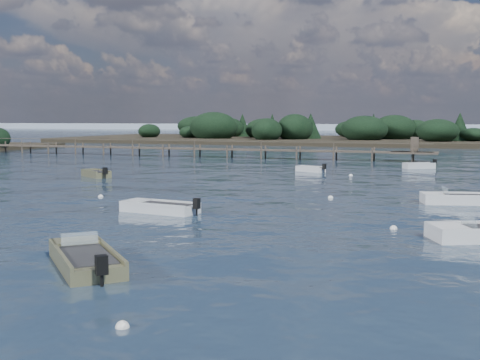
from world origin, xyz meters
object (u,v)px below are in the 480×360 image
at_px(dinghy_near_olive, 85,262).
at_px(dinghy_mid_white_b, 463,201).
at_px(tender_far_grey_b, 419,167).
at_px(jetty, 197,149).
at_px(tender_far_grey, 96,175).
at_px(tender_far_white, 310,170).
at_px(dinghy_mid_grey, 160,209).

distance_m(dinghy_near_olive, dinghy_mid_white_b, 22.29).
relative_size(tender_far_grey_b, jetty, 0.05).
relative_size(tender_far_grey, jetty, 0.05).
bearing_deg(dinghy_mid_white_b, tender_far_grey_b, 98.71).
height_order(tender_far_grey, tender_far_grey_b, tender_far_grey).
distance_m(dinghy_near_olive, tender_far_grey, 30.24).
bearing_deg(tender_far_grey_b, tender_far_white, -142.55).
height_order(dinghy_mid_grey, tender_far_grey, tender_far_grey).
relative_size(tender_far_white, dinghy_mid_grey, 0.67).
xyz_separation_m(dinghy_mid_white_b, tender_far_white, (-12.48, 16.93, -0.01)).
bearing_deg(tender_far_white, dinghy_mid_white_b, -53.61).
bearing_deg(dinghy_mid_white_b, dinghy_near_olive, -120.66).
distance_m(dinghy_mid_grey, tender_far_grey, 19.86).
distance_m(tender_far_white, jetty, 23.89).
bearing_deg(tender_far_grey, tender_far_grey_b, 35.93).
bearing_deg(dinghy_mid_grey, jetty, 111.35).
height_order(dinghy_mid_white_b, tender_far_grey, dinghy_mid_white_b).
relative_size(dinghy_mid_white_b, tender_far_grey, 1.43).
bearing_deg(tender_far_grey, dinghy_mid_white_b, -12.90).
xyz_separation_m(tender_far_grey_b, jetty, (-26.75, 9.02, 0.83)).
xyz_separation_m(dinghy_mid_grey, tender_far_grey, (-13.31, 14.74, 0.01)).
height_order(dinghy_mid_white_b, jetty, jetty).
bearing_deg(dinghy_mid_grey, dinghy_mid_white_b, 30.47).
relative_size(dinghy_mid_grey, jetty, 0.07).
relative_size(dinghy_mid_grey, tender_far_grey, 1.29).
distance_m(tender_far_white, dinghy_mid_grey, 25.41).
height_order(tender_far_white, dinghy_mid_grey, dinghy_mid_grey).
bearing_deg(dinghy_mid_white_b, tender_far_white, 126.39).
distance_m(dinghy_near_olive, dinghy_mid_grey, 11.15).
relative_size(tender_far_grey, tender_far_grey_b, 1.08).
bearing_deg(dinghy_mid_white_b, dinghy_mid_grey, -149.53).
relative_size(dinghy_mid_grey, tender_far_grey_b, 1.40).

